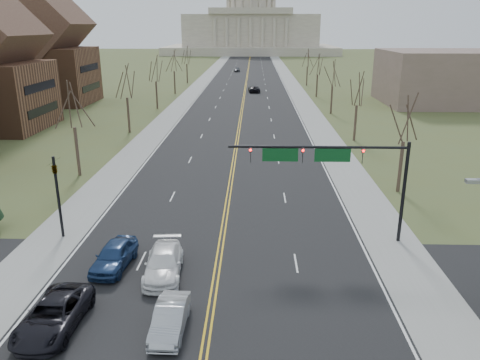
# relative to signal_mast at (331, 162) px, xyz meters

# --- Properties ---
(road) EXTENTS (20.00, 380.00, 0.01)m
(road) POSITION_rel_signal_mast_xyz_m (-7.45, 96.50, -5.76)
(road) COLOR black
(road) RESTS_ON ground
(cross_road) EXTENTS (120.00, 14.00, 0.01)m
(cross_road) POSITION_rel_signal_mast_xyz_m (-7.45, -7.50, -5.76)
(cross_road) COLOR black
(cross_road) RESTS_ON ground
(sidewalk_left) EXTENTS (4.00, 380.00, 0.03)m
(sidewalk_left) POSITION_rel_signal_mast_xyz_m (-19.45, 96.50, -5.75)
(sidewalk_left) COLOR gray
(sidewalk_left) RESTS_ON ground
(sidewalk_right) EXTENTS (4.00, 380.00, 0.03)m
(sidewalk_right) POSITION_rel_signal_mast_xyz_m (4.55, 96.50, -5.75)
(sidewalk_right) COLOR gray
(sidewalk_right) RESTS_ON ground
(center_line) EXTENTS (0.42, 380.00, 0.01)m
(center_line) POSITION_rel_signal_mast_xyz_m (-7.45, 96.50, -5.75)
(center_line) COLOR gold
(center_line) RESTS_ON road
(edge_line_left) EXTENTS (0.15, 380.00, 0.01)m
(edge_line_left) POSITION_rel_signal_mast_xyz_m (-17.25, 96.50, -5.75)
(edge_line_left) COLOR silver
(edge_line_left) RESTS_ON road
(edge_line_right) EXTENTS (0.15, 380.00, 0.01)m
(edge_line_right) POSITION_rel_signal_mast_xyz_m (2.35, 96.50, -5.75)
(edge_line_right) COLOR silver
(edge_line_right) RESTS_ON road
(capitol) EXTENTS (90.00, 60.00, 50.00)m
(capitol) POSITION_rel_signal_mast_xyz_m (-7.45, 236.41, 8.44)
(capitol) COLOR beige
(capitol) RESTS_ON ground
(signal_mast) EXTENTS (12.12, 0.44, 7.20)m
(signal_mast) POSITION_rel_signal_mast_xyz_m (0.00, 0.00, 0.00)
(signal_mast) COLOR black
(signal_mast) RESTS_ON ground
(signal_left) EXTENTS (0.32, 0.36, 6.00)m
(signal_left) POSITION_rel_signal_mast_xyz_m (-18.95, 0.00, -2.05)
(signal_left) COLOR black
(signal_left) RESTS_ON ground
(tree_r_0) EXTENTS (3.74, 3.74, 8.50)m
(tree_r_0) POSITION_rel_signal_mast_xyz_m (8.05, 10.50, 0.79)
(tree_r_0) COLOR #3B2F23
(tree_r_0) RESTS_ON ground
(tree_l_0) EXTENTS (3.96, 3.96, 9.00)m
(tree_l_0) POSITION_rel_signal_mast_xyz_m (-22.95, 14.50, 1.18)
(tree_l_0) COLOR #3B2F23
(tree_l_0) RESTS_ON ground
(tree_r_1) EXTENTS (3.74, 3.74, 8.50)m
(tree_r_1) POSITION_rel_signal_mast_xyz_m (8.05, 30.50, 0.79)
(tree_r_1) COLOR #3B2F23
(tree_r_1) RESTS_ON ground
(tree_l_1) EXTENTS (3.96, 3.96, 9.00)m
(tree_l_1) POSITION_rel_signal_mast_xyz_m (-22.95, 34.50, 1.18)
(tree_l_1) COLOR #3B2F23
(tree_l_1) RESTS_ON ground
(tree_r_2) EXTENTS (3.74, 3.74, 8.50)m
(tree_r_2) POSITION_rel_signal_mast_xyz_m (8.05, 50.50, 0.79)
(tree_r_2) COLOR #3B2F23
(tree_r_2) RESTS_ON ground
(tree_l_2) EXTENTS (3.96, 3.96, 9.00)m
(tree_l_2) POSITION_rel_signal_mast_xyz_m (-22.95, 54.50, 1.18)
(tree_l_2) COLOR #3B2F23
(tree_l_2) RESTS_ON ground
(tree_r_3) EXTENTS (3.74, 3.74, 8.50)m
(tree_r_3) POSITION_rel_signal_mast_xyz_m (8.05, 70.50, 0.79)
(tree_r_3) COLOR #3B2F23
(tree_r_3) RESTS_ON ground
(tree_l_3) EXTENTS (3.96, 3.96, 9.00)m
(tree_l_3) POSITION_rel_signal_mast_xyz_m (-22.95, 74.50, 1.18)
(tree_l_3) COLOR #3B2F23
(tree_l_3) RESTS_ON ground
(tree_r_4) EXTENTS (3.74, 3.74, 8.50)m
(tree_r_4) POSITION_rel_signal_mast_xyz_m (8.05, 90.50, 0.79)
(tree_r_4) COLOR #3B2F23
(tree_r_4) RESTS_ON ground
(tree_l_4) EXTENTS (3.96, 3.96, 9.00)m
(tree_l_4) POSITION_rel_signal_mast_xyz_m (-22.95, 94.50, 1.18)
(tree_l_4) COLOR #3B2F23
(tree_l_4) RESTS_ON ground
(bldg_left_far) EXTENTS (17.10, 14.28, 23.25)m
(bldg_left_far) POSITION_rel_signal_mast_xyz_m (-45.44, 60.50, 3.78)
(bldg_left_far) COLOR brown
(bldg_left_far) RESTS_ON ground
(bldg_right_mass) EXTENTS (25.00, 20.00, 10.00)m
(bldg_right_mass) POSITION_rel_signal_mast_xyz_m (32.55, 62.50, -0.76)
(bldg_right_mass) COLOR #6E5A4E
(bldg_right_mass) RESTS_ON ground
(car_sb_inner_lead) EXTENTS (1.56, 4.28, 1.40)m
(car_sb_inner_lead) POSITION_rel_signal_mast_xyz_m (-9.29, -10.69, -5.05)
(car_sb_inner_lead) COLOR #A8ACB1
(car_sb_inner_lead) RESTS_ON road
(car_sb_outer_lead) EXTENTS (2.74, 5.58, 1.53)m
(car_sb_outer_lead) POSITION_rel_signal_mast_xyz_m (-15.13, -10.68, -4.99)
(car_sb_outer_lead) COLOR black
(car_sb_outer_lead) RESTS_ON road
(car_sb_inner_second) EXTENTS (2.56, 5.45, 1.54)m
(car_sb_inner_second) POSITION_rel_signal_mast_xyz_m (-10.64, -5.19, -4.98)
(car_sb_inner_second) COLOR white
(car_sb_inner_second) RESTS_ON road
(car_sb_outer_second) EXTENTS (2.33, 4.86, 1.60)m
(car_sb_outer_second) POSITION_rel_signal_mast_xyz_m (-13.91, -4.36, -4.95)
(car_sb_outer_second) COLOR navy
(car_sb_outer_second) RESTS_ON road
(car_far_nb) EXTENTS (2.84, 5.45, 1.47)m
(car_far_nb) POSITION_rel_signal_mast_xyz_m (-5.28, 77.60, -5.02)
(car_far_nb) COLOR black
(car_far_nb) RESTS_ON road
(car_far_sb) EXTENTS (1.84, 4.38, 1.48)m
(car_far_sb) POSITION_rel_signal_mast_xyz_m (-10.94, 127.23, -5.01)
(car_far_sb) COLOR #56585F
(car_far_sb) RESTS_ON road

